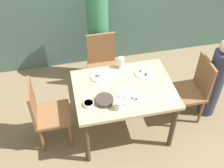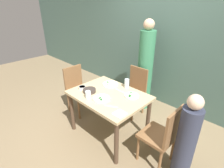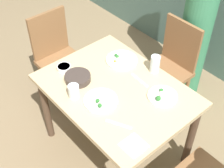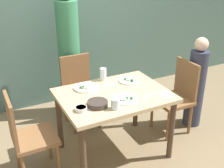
% 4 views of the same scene
% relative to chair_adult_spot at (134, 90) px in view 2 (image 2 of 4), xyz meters
% --- Properties ---
extents(ground_plane, '(10.00, 10.00, 0.00)m').
position_rel_chair_adult_spot_xyz_m(ground_plane, '(0.10, -0.75, -0.48)').
color(ground_plane, '#847051').
extents(wall_back, '(10.00, 0.06, 2.70)m').
position_rel_chair_adult_spot_xyz_m(wall_back, '(0.10, 0.74, 0.87)').
color(wall_back, '#4C6B60').
rests_on(wall_back, ground_plane).
extents(dining_table, '(1.11, 0.83, 0.73)m').
position_rel_chair_adult_spot_xyz_m(dining_table, '(0.10, -0.75, 0.15)').
color(dining_table, tan).
rests_on(dining_table, ground_plane).
extents(chair_adult_spot, '(0.40, 0.40, 0.89)m').
position_rel_chair_adult_spot_xyz_m(chair_adult_spot, '(0.00, 0.00, 0.00)').
color(chair_adult_spot, brown).
rests_on(chair_adult_spot, ground_plane).
extents(chair_child_spot, '(0.40, 0.40, 0.89)m').
position_rel_chair_adult_spot_xyz_m(chair_child_spot, '(0.99, -0.69, 0.00)').
color(chair_child_spot, brown).
rests_on(chair_child_spot, ground_plane).
extents(chair_empty_left, '(0.40, 0.40, 0.89)m').
position_rel_chair_adult_spot_xyz_m(chair_empty_left, '(-0.79, -0.70, 0.00)').
color(chair_empty_left, brown).
rests_on(chair_empty_left, ground_plane).
extents(person_adult, '(0.28, 0.28, 1.71)m').
position_rel_chair_adult_spot_xyz_m(person_adult, '(-0.00, 0.31, 0.33)').
color(person_adult, '#387F56').
rests_on(person_adult, ground_plane).
extents(person_child, '(0.22, 0.22, 1.15)m').
position_rel_chair_adult_spot_xyz_m(person_child, '(1.27, -0.69, 0.07)').
color(person_child, '#33384C').
rests_on(person_child, ground_plane).
extents(bowl_curry, '(0.19, 0.19, 0.05)m').
position_rel_chair_adult_spot_xyz_m(bowl_curry, '(-0.15, -0.91, 0.28)').
color(bowl_curry, '#3D332D').
rests_on(bowl_curry, dining_table).
extents(plate_rice_adult, '(0.25, 0.25, 0.05)m').
position_rel_chair_adult_spot_xyz_m(plate_rice_adult, '(-0.11, -0.51, 0.26)').
color(plate_rice_adult, white).
rests_on(plate_rice_adult, dining_table).
extents(plate_rice_child, '(0.21, 0.21, 0.05)m').
position_rel_chair_adult_spot_xyz_m(plate_rice_child, '(0.38, -0.56, 0.26)').
color(plate_rice_child, white).
rests_on(plate_rice_child, dining_table).
extents(plate_noodles, '(0.24, 0.24, 0.05)m').
position_rel_chair_adult_spot_xyz_m(plate_noodles, '(0.13, -0.92, 0.26)').
color(plate_noodles, white).
rests_on(plate_noodles, dining_table).
extents(bowl_rice_small, '(0.11, 0.11, 0.04)m').
position_rel_chair_adult_spot_xyz_m(bowl_rice_small, '(-0.32, -0.92, 0.27)').
color(bowl_rice_small, white).
rests_on(bowl_rice_small, dining_table).
extents(glass_water_tall, '(0.07, 0.07, 0.14)m').
position_rel_chair_adult_spot_xyz_m(glass_water_tall, '(0.15, -0.40, 0.32)').
color(glass_water_tall, silver).
rests_on(glass_water_tall, dining_table).
extents(glass_water_short, '(0.08, 0.08, 0.10)m').
position_rel_chair_adult_spot_xyz_m(glass_water_short, '(-0.03, -1.03, 0.30)').
color(glass_water_short, silver).
rests_on(glass_water_short, dining_table).
extents(napkin_folded, '(0.14, 0.14, 0.01)m').
position_rel_chair_adult_spot_xyz_m(napkin_folded, '(0.55, -1.01, 0.25)').
color(napkin_folded, white).
rests_on(napkin_folded, dining_table).
extents(fork_steel, '(0.17, 0.10, 0.01)m').
position_rel_chair_adult_spot_xyz_m(fork_steel, '(0.36, -0.97, 0.25)').
color(fork_steel, silver).
rests_on(fork_steel, dining_table).
extents(spoon_steel, '(0.18, 0.03, 0.01)m').
position_rel_chair_adult_spot_xyz_m(spoon_steel, '(0.15, -0.56, 0.25)').
color(spoon_steel, silver).
rests_on(spoon_steel, dining_table).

